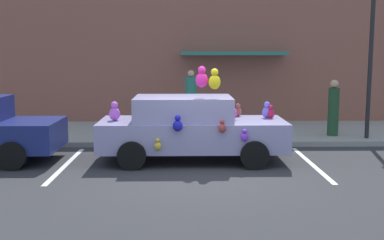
{
  "coord_description": "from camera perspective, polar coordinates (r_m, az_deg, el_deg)",
  "views": [
    {
      "loc": [
        -0.44,
        -9.87,
        2.58
      ],
      "look_at": [
        -0.22,
        2.0,
        0.9
      ],
      "focal_mm": 44.77,
      "sensor_mm": 36.0,
      "label": 1
    }
  ],
  "objects": [
    {
      "name": "ground_plane",
      "position": [
        10.21,
        1.47,
        -6.58
      ],
      "size": [
        60.0,
        60.0,
        0.0
      ],
      "primitive_type": "plane",
      "color": "#2D2D30"
    },
    {
      "name": "sidewalk",
      "position": [
        15.08,
        0.63,
        -1.5
      ],
      "size": [
        24.0,
        4.0,
        0.15
      ],
      "primitive_type": "cube",
      "color": "gray",
      "rests_on": "ground"
    },
    {
      "name": "storefront_building",
      "position": [
        17.03,
        0.47,
        10.12
      ],
      "size": [
        24.0,
        1.25,
        6.4
      ],
      "color": "brown",
      "rests_on": "ground"
    },
    {
      "name": "parking_stripe_front",
      "position": [
        11.56,
        14.01,
        -5.06
      ],
      "size": [
        0.12,
        3.6,
        0.01
      ],
      "primitive_type": "cube",
      "color": "silver",
      "rests_on": "ground"
    },
    {
      "name": "parking_stripe_rear",
      "position": [
        11.5,
        -14.78,
        -5.17
      ],
      "size": [
        0.12,
        3.6,
        0.01
      ],
      "primitive_type": "cube",
      "color": "silver",
      "rests_on": "ground"
    },
    {
      "name": "plush_covered_car",
      "position": [
        11.4,
        -0.19,
        -0.91
      ],
      "size": [
        4.39,
        2.05,
        2.27
      ],
      "color": "#8C87B4",
      "rests_on": "ground"
    },
    {
      "name": "teddy_bear_on_sidewalk",
      "position": [
        13.61,
        0.08,
        -0.8
      ],
      "size": [
        0.38,
        0.32,
        0.73
      ],
      "color": "#9E723D",
      "rests_on": "sidewalk"
    },
    {
      "name": "street_lamp_post",
      "position": [
        14.36,
        20.55,
        7.89
      ],
      "size": [
        0.28,
        0.28,
        4.14
      ],
      "color": "black",
      "rests_on": "sidewalk"
    },
    {
      "name": "pedestrian_near_shopfront",
      "position": [
        14.62,
        16.49,
        1.22
      ],
      "size": [
        0.32,
        0.32,
        1.64
      ],
      "color": "#204428",
      "rests_on": "sidewalk"
    },
    {
      "name": "pedestrian_walking_past",
      "position": [
        14.51,
        -0.13,
        1.95
      ],
      "size": [
        0.34,
        0.34,
        1.9
      ],
      "color": "#276F59",
      "rests_on": "sidewalk"
    }
  ]
}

